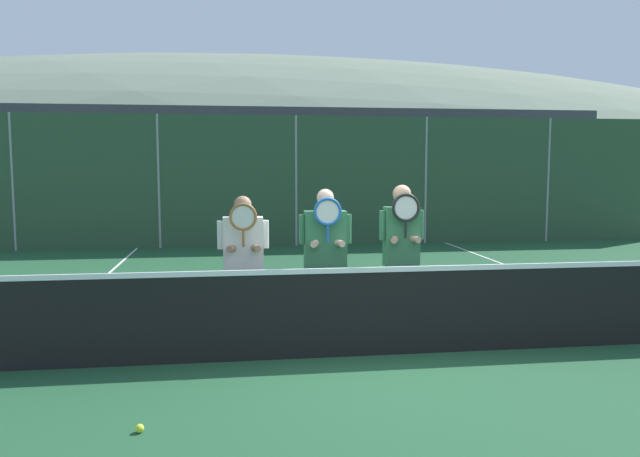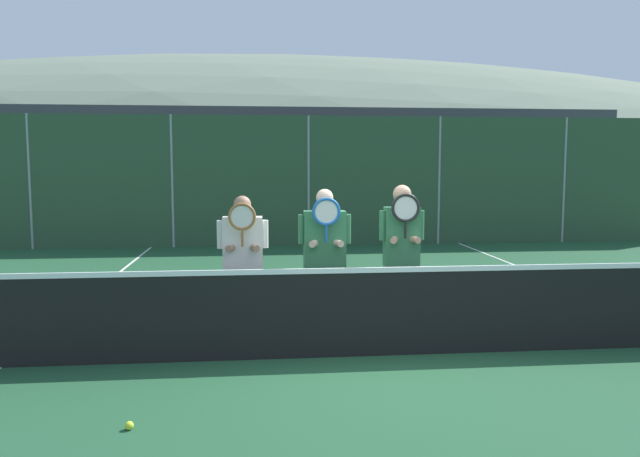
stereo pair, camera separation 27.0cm
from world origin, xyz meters
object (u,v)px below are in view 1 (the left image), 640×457
car_left_of_center (223,205)px  car_right_of_center (550,204)px  player_center_left (325,253)px  player_leftmost (243,258)px  car_far_left (39,208)px  tennis_ball_on_court (140,428)px  car_center (394,202)px  player_center_right (401,249)px

car_left_of_center → car_right_of_center: bearing=-1.8°
player_center_left → car_right_of_center: (8.61, 10.90, -0.19)m
player_leftmost → car_far_left: size_ratio=0.41×
car_right_of_center → tennis_ball_on_court: car_right_of_center is taller
player_leftmost → car_center: size_ratio=0.40×
car_center → player_center_left: bearing=-108.6°
tennis_ball_on_court → player_center_right: bearing=39.7°
player_leftmost → player_center_left: bearing=-4.5°
player_leftmost → player_center_left: player_center_left is taller
player_center_left → car_far_left: bearing=120.1°
car_right_of_center → car_far_left: bearing=179.9°
player_center_left → car_left_of_center: (-1.34, 11.22, -0.16)m
player_center_right → car_left_of_center: 11.42m
car_far_left → player_leftmost: bearing=-63.6°
player_center_left → player_center_right: 0.91m
player_center_left → player_center_right: bearing=1.8°
car_center → car_right_of_center: bearing=-2.1°
player_center_left → tennis_ball_on_court: bearing=-129.0°
player_center_left → player_center_right: player_center_right is taller
player_leftmost → car_center: bearing=67.0°
car_left_of_center → player_leftmost: bearing=-87.9°
player_leftmost → car_far_left: 12.11m
player_center_left → tennis_ball_on_court: size_ratio=26.53×
player_leftmost → car_center: 11.96m
player_leftmost → car_far_left: bearing=116.4°
player_leftmost → car_far_left: (-5.39, 10.84, -0.14)m
player_center_right → car_left_of_center: size_ratio=0.40×
player_leftmost → car_right_of_center: 14.44m
car_left_of_center → car_right_of_center: car_left_of_center is taller
car_far_left → tennis_ball_on_court: car_far_left is taller
player_leftmost → player_center_right: 1.85m
player_leftmost → car_left_of_center: car_left_of_center is taller
player_center_right → car_left_of_center: (-2.25, 11.19, -0.18)m
player_center_left → car_right_of_center: player_center_left is taller
player_center_left → car_far_left: 12.62m
player_center_left → car_center: 11.70m
player_center_left → car_right_of_center: bearing=51.7°
player_leftmost → car_left_of_center: (-0.40, 11.14, -0.11)m
car_left_of_center → car_center: car_center is taller
car_left_of_center → player_center_right: bearing=-78.6°
player_center_right → car_left_of_center: bearing=101.4°
car_center → tennis_ball_on_court: 14.43m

